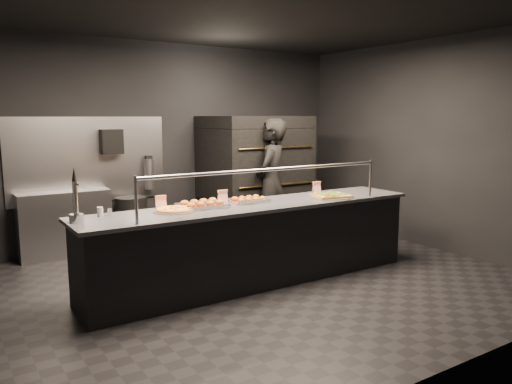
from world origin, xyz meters
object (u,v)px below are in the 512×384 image
Objects in this scene: prep_shelf at (65,224)px; worker at (271,184)px; pizza_oven at (254,176)px; round_pizza at (175,210)px; beer_tap at (76,207)px; square_pizza at (331,196)px; service_counter at (256,243)px; trash_bin at (132,223)px; fire_extinguisher at (149,173)px; slider_tray_b at (249,200)px; slider_tray_a at (202,204)px; towel_dispenser at (111,142)px.

prep_shelf is 0.64× the size of worker.
pizza_oven is 2.81m from round_pizza.
beer_tap reaches higher than square_pizza.
service_counter is 1.68m from worker.
worker reaches higher than service_counter.
square_pizza is 2.96m from trash_bin.
slider_tray_b is at bearing -81.16° from fire_extinguisher.
slider_tray_a reaches higher than slider_tray_b.
beer_tap is 1.01m from round_pizza.
fire_extinguisher is 0.79m from trash_bin.
beer_tap is at bearing -18.66° from worker.
slider_tray_a is at bearing 165.92° from service_counter.
worker reaches higher than round_pizza.
towel_dispenser is (-2.10, 0.49, 0.58)m from pizza_oven.
round_pizza is 0.95m from slider_tray_b.
pizza_oven reaches higher than beer_tap.
slider_tray_b is 1.51m from worker.
square_pizza is at bearing -53.28° from trash_bin.
square_pizza is at bearing -8.94° from slider_tray_a.
pizza_oven is at bearing -9.55° from trash_bin.
fire_extinguisher reaches higher than trash_bin.
service_counter reaches higher than square_pizza.
pizza_oven is 3.64m from beer_tap.
prep_shelf is 0.90m from trash_bin.
worker is (2.65, -1.09, 0.49)m from prep_shelf.
prep_shelf is 2.44m from slider_tray_a.
service_counter reaches higher than fire_extinguisher.
beer_tap is 1.12× the size of slider_tray_b.
prep_shelf is at bearing 126.40° from slider_tray_b.
towel_dispenser is (-0.90, 2.39, 1.09)m from service_counter.
service_counter reaches higher than round_pizza.
slider_tray_a is at bearing -6.40° from worker.
slider_tray_a reaches higher than square_pizza.
towel_dispenser is at bearing 97.62° from slider_tray_a.
service_counter is at bearing -69.37° from towel_dispenser.
slider_tray_a is 0.31× the size of worker.
pizza_oven is 2.52× the size of trash_bin.
round_pizza is 0.87× the size of square_pizza.
service_counter is 2.19× the size of worker.
slider_tray_b is at bearing 166.02° from square_pizza.
fire_extinguisher reaches higher than square_pizza.
beer_tap is 0.69× the size of trash_bin.
round_pizza is 2.22m from trash_bin.
pizza_oven is 2.02m from trash_bin.
pizza_oven reaches higher than slider_tray_a.
square_pizza is at bearing 49.60° from worker.
towel_dispenser is 2.34m from slider_tray_a.
towel_dispenser is at bearing 127.72° from square_pizza.
round_pizza is at bearing -176.37° from slider_tray_b.
slider_tray_a is at bearing -135.82° from pizza_oven.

